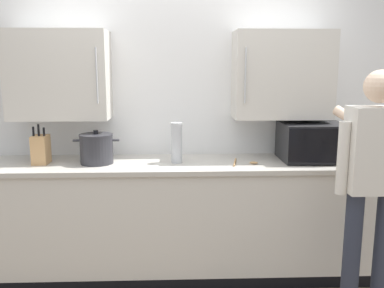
# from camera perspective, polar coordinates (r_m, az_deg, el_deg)

# --- Properties ---
(back_wall_tiled) EXTENTS (4.01, 0.44, 2.59)m
(back_wall_tiled) POSITION_cam_1_polar(r_m,az_deg,el_deg) (3.41, -2.75, 5.93)
(back_wall_tiled) COLOR white
(back_wall_tiled) RESTS_ON ground_plane
(counter_unit) EXTENTS (3.23, 0.61, 0.92)m
(counter_unit) POSITION_cam_1_polar(r_m,az_deg,el_deg) (3.32, -2.66, -10.29)
(counter_unit) COLOR beige
(counter_unit) RESTS_ON ground_plane
(microwave_oven) EXTENTS (0.49, 0.43, 0.29)m
(microwave_oven) POSITION_cam_1_polar(r_m,az_deg,el_deg) (3.36, 16.02, 0.30)
(microwave_oven) COLOR black
(microwave_oven) RESTS_ON counter_unit
(stock_pot) EXTENTS (0.35, 0.25, 0.26)m
(stock_pot) POSITION_cam_1_polar(r_m,az_deg,el_deg) (3.20, -13.08, -0.64)
(stock_pot) COLOR #2D2D33
(stock_pot) RESTS_ON counter_unit
(thermos_flask) EXTENTS (0.09, 0.09, 0.31)m
(thermos_flask) POSITION_cam_1_polar(r_m,az_deg,el_deg) (3.13, -2.15, 0.19)
(thermos_flask) COLOR #B7BABF
(thermos_flask) RESTS_ON counter_unit
(wooden_spoon) EXTENTS (0.20, 0.22, 0.02)m
(wooden_spoon) POSITION_cam_1_polar(r_m,az_deg,el_deg) (3.15, 7.27, -2.54)
(wooden_spoon) COLOR tan
(wooden_spoon) RESTS_ON counter_unit
(knife_block) EXTENTS (0.11, 0.15, 0.30)m
(knife_block) POSITION_cam_1_polar(r_m,az_deg,el_deg) (3.31, -20.20, -0.70)
(knife_block) COLOR tan
(knife_block) RESTS_ON counter_unit
(person_figure) EXTENTS (0.44, 0.53, 1.63)m
(person_figure) POSITION_cam_1_polar(r_m,az_deg,el_deg) (2.80, 23.66, -4.07)
(person_figure) COLOR #282D3D
(person_figure) RESTS_ON ground_plane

